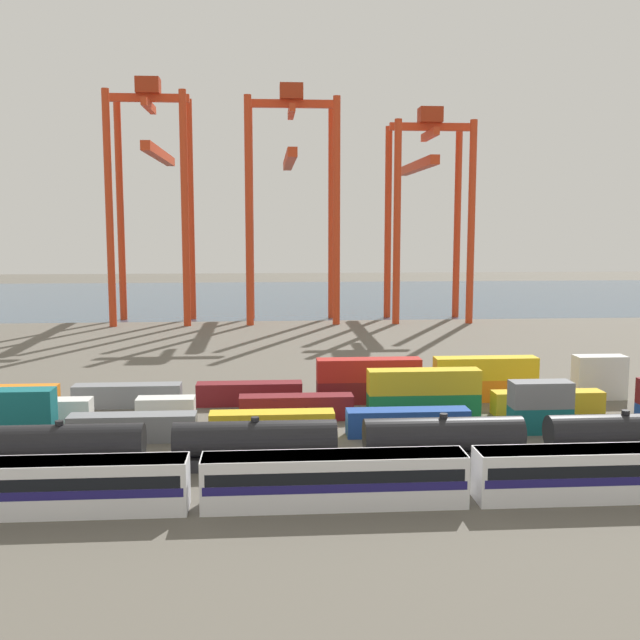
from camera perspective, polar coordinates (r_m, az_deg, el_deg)
name	(u,v)px	position (r m, az deg, el deg)	size (l,w,h in m)	color
ground_plane	(318,362)	(113.21, -0.17, -3.21)	(420.00, 420.00, 0.00)	#5B564C
harbour_water	(293,297)	(216.17, -2.09, 1.80)	(400.00, 110.00, 0.01)	#384C60
passenger_train	(334,478)	(56.09, 1.10, -11.93)	(60.24, 3.14, 3.90)	silver
freight_tank_row	(443,440)	(66.42, 9.38, -9.00)	(78.87, 2.95, 4.41)	#232326
shipping_container_2	(133,427)	(74.50, -14.09, -7.96)	(12.10, 2.44, 2.60)	slate
shipping_container_3	(272,425)	(73.38, -3.68, -7.99)	(12.10, 2.44, 2.60)	gold
shipping_container_4	(408,422)	(74.67, 6.71, -7.75)	(12.10, 2.44, 2.60)	#1C4299
shipping_container_5	(540,420)	(78.24, 16.43, -7.31)	(6.04, 2.44, 2.60)	#146066
shipping_container_6	(541,394)	(77.64, 16.50, -5.45)	(6.04, 2.44, 2.60)	slate
shipping_container_9	(32,412)	(83.67, -21.10, -6.56)	(12.10, 2.44, 2.60)	silver
shipping_container_10	(166,409)	(80.75, -11.68, -6.71)	(6.04, 2.44, 2.60)	silver
shipping_container_11	(296,407)	(80.10, -1.83, -6.67)	(12.10, 2.44, 2.60)	maroon
shipping_container_12	(423,405)	(81.79, 7.89, -6.44)	(12.10, 2.44, 2.60)	#197538
shipping_container_13	(424,381)	(81.22, 7.93, -4.66)	(12.10, 2.44, 2.60)	gold
shipping_container_14	(547,403)	(85.68, 16.96, -6.06)	(12.10, 2.44, 2.60)	gold
shipping_container_16	(3,398)	(91.67, -23.05, -5.47)	(12.10, 2.44, 2.60)	orange
shipping_container_17	(128,396)	(88.17, -14.47, -5.60)	(12.10, 2.44, 2.60)	slate
shipping_container_18	(250,394)	(86.76, -5.40, -5.61)	(12.10, 2.44, 2.60)	maroon
shipping_container_19	(369,392)	(87.54, 3.73, -5.48)	(12.10, 2.44, 2.60)	maroon
shipping_container_20	(369,370)	(87.00, 3.74, -3.81)	(12.10, 2.44, 2.60)	#AD211C
shipping_container_21	(485,390)	(90.46, 12.48, -5.22)	(12.10, 2.44, 2.60)	orange
shipping_container_22	(486,368)	(89.94, 12.53, -3.60)	(12.10, 2.44, 2.60)	gold
shipping_container_23	(599,388)	(95.31, 20.51, -4.88)	(6.04, 2.44, 2.60)	silver
shipping_container_24	(600,366)	(94.82, 20.58, -3.34)	(6.04, 2.44, 2.60)	silver
gantry_crane_west	(153,178)	(164.67, -12.63, 10.55)	(16.61, 41.28, 50.41)	red
gantry_crane_central	(291,181)	(162.74, -2.21, 10.58)	(19.48, 39.37, 49.57)	red
gantry_crane_east	(426,191)	(166.15, 8.09, 9.70)	(17.21, 37.67, 45.15)	red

